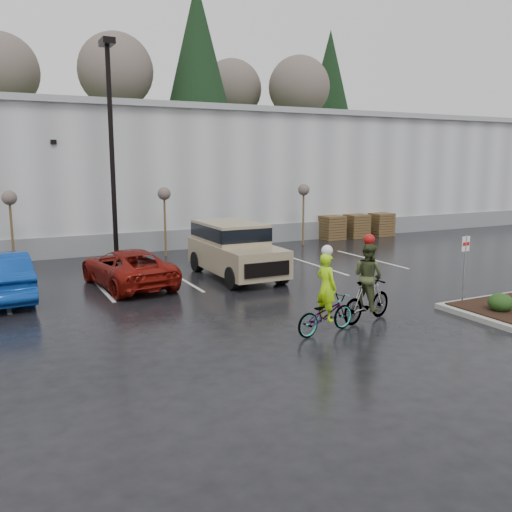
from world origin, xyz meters
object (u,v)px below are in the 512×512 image
car_blue (0,276)px  pallet_stack_c (381,224)px  sapling_east (304,193)px  cyclist_hivis (326,306)px  suv_tan (236,250)px  car_red (127,268)px  sapling_west (10,202)px  cyclist_olive (367,290)px  fire_lane_sign (465,262)px  pallet_stack_b (356,226)px  lamppost (111,129)px  sapling_mid (164,197)px  pallet_stack_a (332,228)px

car_blue → pallet_stack_c: bearing=-166.0°
sapling_east → cyclist_hivis: 15.05m
pallet_stack_c → suv_tan: 14.23m
pallet_stack_c → car_red: 17.78m
sapling_west → cyclist_olive: sapling_west is taller
fire_lane_sign → suv_tan: (-4.30, 7.03, -0.38)m
pallet_stack_b → car_blue: car_blue is taller
sapling_west → car_red: 6.76m
lamppost → sapling_mid: lamppost is taller
pallet_stack_a → suv_tan: (-9.00, -6.77, 0.35)m
sapling_west → car_blue: 5.89m
sapling_mid → cyclist_olive: 12.92m
sapling_mid → car_red: (-3.07, -5.45, -2.06)m
sapling_east → pallet_stack_b: size_ratio=2.37×
car_red → suv_tan: (4.07, -0.33, 0.37)m
cyclist_hivis → pallet_stack_a: bearing=-45.8°
sapling_west → car_red: bearing=-57.8°
pallet_stack_a → cyclist_olive: size_ratio=0.55×
sapling_mid → pallet_stack_b: size_ratio=2.37×
sapling_mid → fire_lane_sign: 13.92m
pallet_stack_a → car_red: bearing=-153.8°
sapling_east → fire_lane_sign: sapling_east is taller
car_blue → cyclist_hivis: 10.52m
suv_tan → cyclist_hivis: size_ratio=2.22×
fire_lane_sign → cyclist_hivis: bearing=-177.5°
lamppost → pallet_stack_b: bearing=8.0°
cyclist_hivis → cyclist_olive: size_ratio=0.94×
pallet_stack_c → car_blue: size_ratio=0.29×
lamppost → pallet_stack_c: size_ratio=6.83×
fire_lane_sign → lamppost: bearing=123.5°
pallet_stack_a → car_red: 14.58m
pallet_stack_a → pallet_stack_c: 3.50m
pallet_stack_a → suv_tan: bearing=-143.1°
fire_lane_sign → car_blue: size_ratio=0.47×
fire_lane_sign → pallet_stack_a: bearing=71.2°
cyclist_hivis → sapling_west: bearing=16.4°
sapling_west → cyclist_olive: 15.26m
pallet_stack_a → cyclist_olive: 15.93m
sapling_west → sapling_east: same height
sapling_west → cyclist_olive: (8.31, -12.66, -1.85)m
sapling_east → fire_lane_sign: 13.06m
car_red → cyclist_hivis: cyclist_hivis is taller
sapling_west → pallet_stack_b: bearing=3.1°
pallet_stack_a → pallet_stack_c: (3.50, 0.00, 0.00)m
lamppost → pallet_stack_b: lamppost is taller
car_blue → cyclist_olive: (8.97, -7.14, 0.11)m
sapling_west → sapling_mid: same height
cyclist_hivis → cyclist_olive: (1.60, 0.36, 0.17)m
sapling_east → car_red: bearing=-152.7°
sapling_east → pallet_stack_a: bearing=21.8°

